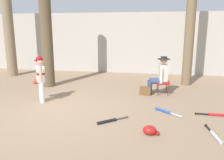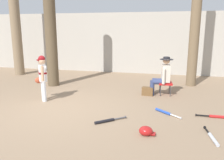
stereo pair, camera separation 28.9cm
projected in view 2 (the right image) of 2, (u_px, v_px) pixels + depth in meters
ground_plane at (61, 110)px, 5.87m from camera, size 60.00×60.00×0.00m
concrete_back_wall at (112, 43)px, 10.90m from camera, size 18.00×0.36×2.77m
tree_near_player at (50, 24)px, 7.96m from camera, size 0.58×0.58×4.98m
tree_behind_spectator at (195, 23)px, 7.93m from camera, size 0.45×0.45×4.89m
young_ballplayer at (42, 75)px, 6.49m from camera, size 0.51×0.51×1.31m
folding_stool at (165, 84)px, 7.12m from camera, size 0.44×0.44×0.41m
seated_spectator at (162, 75)px, 7.07m from camera, size 0.67×0.54×1.20m
handbag_beside_stool at (148, 91)px, 7.12m from camera, size 0.36×0.21×0.26m
tree_far_left at (15, 23)px, 9.95m from camera, size 0.59×0.59×5.14m
bat_aluminum_silver at (212, 138)px, 4.28m from camera, size 0.17×0.77×0.07m
bat_blue_youth at (165, 112)px, 5.60m from camera, size 0.63×0.56×0.07m
bat_black_composite at (107, 121)px, 5.09m from camera, size 0.63×0.55×0.07m
bat_red_barrel at (217, 117)px, 5.32m from camera, size 0.75×0.07×0.07m
batting_helmet_red at (146, 131)px, 4.46m from camera, size 0.32×0.25×0.19m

